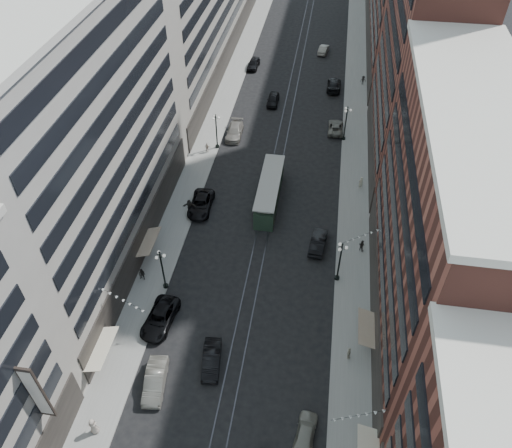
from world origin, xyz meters
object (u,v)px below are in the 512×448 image
Objects in this scene: car_4 at (306,432)px; car_1 at (155,381)px; lamppost_sw_mid at (216,130)px; pedestrian_8 at (361,183)px; streetcar at (269,192)px; car_10 at (318,242)px; car_13 at (273,100)px; car_8 at (235,131)px; car_7 at (201,204)px; car_2 at (160,318)px; car_5 at (212,359)px; lamppost_se_far at (340,261)px; lamppost_se_mid at (346,122)px; car_11 at (336,127)px; car_14 at (323,49)px; lamppost_sw_far at (162,269)px; pedestrian_5 at (189,206)px; pedestrian_9 at (363,80)px; pedestrian_2 at (142,274)px; car_12 at (334,85)px; pedestrian_7 at (362,245)px; car_9 at (253,64)px; pedestrian_4 at (349,353)px; pedestrian_6 at (207,147)px; pedestrian_1 at (93,426)px.

car_1 is at bearing -3.92° from car_4.
lamppost_sw_mid is 21.96m from pedestrian_8.
car_10 is (6.80, -7.38, -0.70)m from streetcar.
car_1 is at bearing -94.22° from car_13.
car_7 is at bearing -95.02° from car_8.
car_7 is 17.31m from car_8.
car_5 is (6.20, -3.85, -0.03)m from car_2.
car_1 is 24.35m from car_10.
streetcar is (-9.20, 12.18, -1.60)m from lamppost_se_far.
lamppost_sw_mid is 14.29m from streetcar.
lamppost_se_mid reaches higher than pedestrian_8.
lamppost_se_far is 30.43m from car_11.
pedestrian_8 reaches higher than car_14.
lamppost_sw_far reaches higher than car_5.
car_14 is (13.70, 35.08, -2.36)m from lamppost_sw_mid.
car_2 is 7.30m from car_5.
car_10 is (15.20, 13.37, 0.00)m from car_2.
pedestrian_5 is at bearing 100.10° from car_2.
car_4 is at bearing 97.03° from car_10.
pedestrian_9 is (21.28, 22.99, -2.16)m from lamppost_sw_mid.
pedestrian_2 is 0.28× the size of car_12.
car_7 reaches higher than car_13.
pedestrian_7 is (4.67, 22.89, 0.21)m from car_4.
car_9 is at bearing 87.49° from lamppost_sw_mid.
car_12 is at bearing 76.57° from pedestrian_2.
car_9 is at bearing 90.61° from car_8.
lamppost_sw_mid reaches higher than car_2.
lamppost_sw_mid is 0.99× the size of car_8.
pedestrian_4 is 62.39m from car_9.
car_10 is at bearing 42.20° from pedestrian_8.
lamppost_se_mid is 20.72m from pedestrian_6.
pedestrian_4 is 0.96× the size of pedestrian_9.
pedestrian_2 is (-2.79, -26.35, -2.15)m from lamppost_sw_mid.
pedestrian_1 is 0.34× the size of car_12.
streetcar is 32.34m from car_12.
pedestrian_8 is at bearing -100.47° from pedestrian_9.
lamppost_sw_mid is 26.58m from pedestrian_2.
pedestrian_8 is (20.09, 25.14, 0.24)m from car_2.
car_13 is (-10.60, 6.79, 0.09)m from car_11.
lamppost_se_mid is at bearing 37.72° from pedestrian_5.
pedestrian_2 is (-1.38, 17.05, -0.16)m from pedestrian_1.
lamppost_sw_far is 63.61m from car_14.
car_10 reaches higher than car_14.
pedestrian_5 is (-2.87, 23.87, 0.23)m from car_1.
lamppost_se_far is 0.97× the size of car_2.
car_8 is at bearing -53.07° from pedestrian_8.
car_8 is 18.27m from pedestrian_5.
lamppost_se_far is 43.84m from car_12.
car_13 is at bearing -67.44° from car_10.
lamppost_se_mid reaches higher than pedestrian_5.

